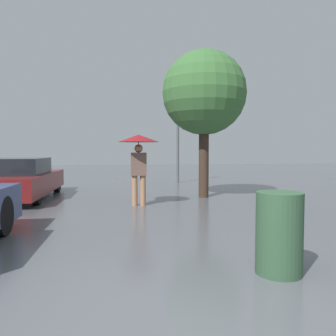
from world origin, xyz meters
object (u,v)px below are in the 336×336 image
object	(u,v)px
tree	(204,94)
trash_bin	(279,233)
parked_car_farthest	(18,179)
street_lamp	(178,119)
pedestrian	(139,149)

from	to	relation	value
tree	trash_bin	world-z (taller)	tree
parked_car_farthest	tree	world-z (taller)	tree
tree	trash_bin	size ratio (longest dim) A/B	4.67
parked_car_farthest	trash_bin	world-z (taller)	parked_car_farthest
street_lamp	trash_bin	xyz separation A→B (m)	(-0.65, -10.50, -2.28)
pedestrian	parked_car_farthest	size ratio (longest dim) A/B	0.42
trash_bin	tree	bearing A→B (deg)	83.70
pedestrian	parked_car_farthest	xyz separation A→B (m)	(-3.42, 1.79, -0.88)
tree	street_lamp	distance (m)	4.47
trash_bin	pedestrian	bearing A→B (deg)	105.47
street_lamp	trash_bin	bearing A→B (deg)	-93.55
parked_car_farthest	tree	xyz separation A→B (m)	(5.42, -0.55, 2.52)
parked_car_farthest	trash_bin	bearing A→B (deg)	-54.21
pedestrian	street_lamp	bearing A→B (deg)	70.82
tree	parked_car_farthest	bearing A→B (deg)	174.20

